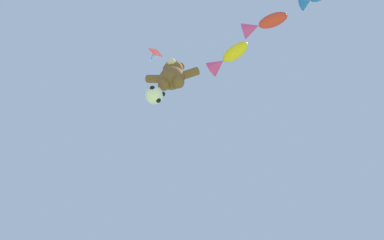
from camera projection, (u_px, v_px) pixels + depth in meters
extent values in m
ellipsoid|color=brown|center=(172.00, 78.00, 12.80)|extent=(1.10, 0.94, 1.35)
sphere|color=brown|center=(173.00, 70.00, 13.68)|extent=(0.93, 0.93, 0.93)
sphere|color=beige|center=(171.00, 62.00, 13.43)|extent=(0.39, 0.39, 0.39)
sphere|color=brown|center=(167.00, 69.00, 14.02)|extent=(0.38, 0.38, 0.38)
cylinder|color=brown|center=(154.00, 79.00, 13.07)|extent=(0.80, 0.36, 0.63)
sphere|color=brown|center=(164.00, 85.00, 12.27)|extent=(0.50, 0.50, 0.50)
sphere|color=brown|center=(181.00, 67.00, 13.97)|extent=(0.38, 0.38, 0.38)
cylinder|color=brown|center=(190.00, 73.00, 12.95)|extent=(0.80, 0.36, 0.63)
sphere|color=brown|center=(178.00, 82.00, 12.22)|extent=(0.50, 0.50, 0.50)
sphere|color=white|center=(154.00, 95.00, 11.67)|extent=(0.72, 0.72, 0.72)
sphere|color=black|center=(163.00, 94.00, 11.65)|extent=(0.20, 0.20, 0.20)
sphere|color=black|center=(155.00, 98.00, 11.99)|extent=(0.20, 0.20, 0.20)
sphere|color=black|center=(152.00, 88.00, 11.47)|extent=(0.20, 0.20, 0.20)
sphere|color=black|center=(158.00, 100.00, 11.48)|extent=(0.20, 0.20, 0.20)
ellipsoid|color=yellow|center=(235.00, 52.00, 15.58)|extent=(1.66, 1.34, 0.61)
cone|color=#E53F9E|center=(217.00, 65.00, 15.93)|extent=(1.15, 1.18, 0.90)
sphere|color=black|center=(242.00, 46.00, 15.59)|extent=(0.16, 0.16, 0.16)
ellipsoid|color=red|center=(273.00, 20.00, 15.38)|extent=(1.61, 0.96, 0.58)
cone|color=#E53F9E|center=(251.00, 28.00, 15.57)|extent=(0.98, 1.00, 0.86)
sphere|color=black|center=(281.00, 16.00, 15.43)|extent=(0.15, 0.15, 0.15)
cone|color=blue|center=(306.00, 3.00, 14.89)|extent=(0.67, 0.74, 0.61)
cube|color=red|center=(156.00, 52.00, 16.44)|extent=(0.70, 0.62, 0.92)
cylinder|color=blue|center=(152.00, 58.00, 15.61)|extent=(0.03, 0.04, 1.34)
cylinder|color=blue|center=(156.00, 57.00, 15.66)|extent=(0.03, 0.09, 1.20)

